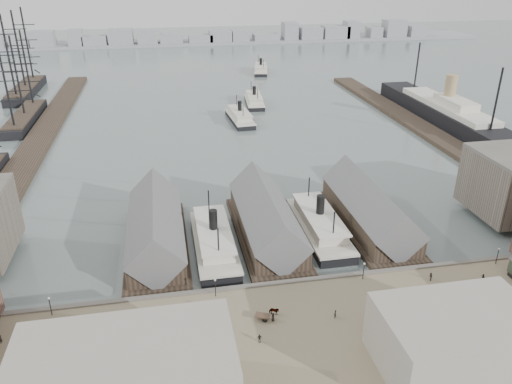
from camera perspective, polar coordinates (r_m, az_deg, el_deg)
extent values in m
plane|color=#576563|center=(107.35, 3.05, -9.55)|extent=(900.00, 900.00, 0.00)
cube|color=#776950|center=(91.49, 6.13, -15.96)|extent=(180.00, 30.00, 2.00)
cube|color=#59544C|center=(102.57, 3.76, -10.63)|extent=(180.00, 1.20, 2.30)
cube|color=#2D231C|center=(200.51, -23.60, 5.38)|extent=(10.00, 220.00, 1.60)
cube|color=#2D231C|center=(210.98, 18.19, 7.13)|extent=(10.00, 180.00, 1.60)
cube|color=#2D231C|center=(118.23, -11.24, -6.18)|extent=(14.00, 42.00, 1.20)
cube|color=#2D231C|center=(117.56, -11.37, -4.63)|extent=(12.00, 36.00, 5.00)
cube|color=#59595B|center=(116.33, -11.47, -3.52)|extent=(12.60, 37.00, 12.60)
cube|color=#2D231C|center=(120.23, 1.26, -5.09)|extent=(14.00, 42.00, 1.20)
cube|color=#2D231C|center=(119.57, 1.17, -3.57)|extent=(12.00, 36.00, 5.00)
cube|color=#59595B|center=(118.35, 1.18, -2.46)|extent=(12.60, 37.00, 12.60)
cube|color=#2D231C|center=(127.60, 12.78, -3.88)|extent=(14.00, 42.00, 1.20)
cube|color=#2D231C|center=(126.98, 12.74, -2.44)|extent=(12.00, 36.00, 5.00)
cube|color=#59595B|center=(125.84, 12.85, -1.38)|extent=(12.60, 37.00, 12.60)
cube|color=gray|center=(86.85, 21.94, -15.42)|extent=(24.00, 16.00, 10.00)
cube|color=gray|center=(75.64, -14.54, -20.20)|extent=(30.00, 16.00, 12.00)
cylinder|color=black|center=(99.79, -22.44, -12.03)|extent=(0.16, 0.16, 3.60)
sphere|color=beige|center=(98.72, -22.62, -11.14)|extent=(0.44, 0.44, 0.44)
cylinder|color=black|center=(97.40, -4.67, -10.91)|extent=(0.16, 0.16, 3.60)
sphere|color=beige|center=(96.30, -4.71, -10.00)|extent=(0.44, 0.44, 0.44)
cylinder|color=black|center=(104.00, 12.18, -8.89)|extent=(0.16, 0.16, 3.60)
sphere|color=beige|center=(102.97, 12.28, -8.01)|extent=(0.44, 0.44, 0.44)
cylinder|color=black|center=(118.08, 25.85, -6.67)|extent=(0.16, 0.16, 3.60)
sphere|color=beige|center=(117.18, 26.03, -5.87)|extent=(0.44, 0.44, 0.44)
cube|color=gray|center=(430.54, -8.11, 16.65)|extent=(500.00, 40.00, 2.00)
cube|color=gray|center=(431.79, -25.22, 15.01)|extent=(14.71, 14.00, 7.23)
cube|color=gray|center=(428.01, -23.21, 15.70)|extent=(17.63, 14.00, 13.23)
cube|color=gray|center=(423.75, -19.87, 16.15)|extent=(10.74, 14.00, 13.58)
cube|color=gray|center=(422.32, -17.93, 16.04)|extent=(18.06, 14.00, 8.64)
cube|color=gray|center=(420.23, -15.17, 16.65)|extent=(18.55, 14.00, 13.29)
cube|color=gray|center=(419.43, -12.30, 16.85)|extent=(15.33, 14.00, 12.47)
cube|color=gray|center=(419.75, -9.66, 16.81)|extent=(17.56, 14.00, 8.72)
cube|color=gray|center=(421.06, -6.35, 16.94)|extent=(18.76, 14.00, 7.63)
cube|color=gray|center=(422.47, -4.12, 17.24)|extent=(17.61, 14.00, 10.35)
cube|color=gray|center=(424.69, -1.85, 17.32)|extent=(13.38, 14.00, 10.30)
cube|color=gray|center=(428.81, 1.13, 17.16)|extent=(20.73, 14.00, 6.75)
cube|color=gray|center=(432.81, 3.87, 17.77)|extent=(11.51, 14.00, 15.57)
cube|color=gray|center=(437.84, 6.23, 17.49)|extent=(18.17, 14.00, 11.26)
cube|color=gray|center=(444.53, 9.04, 17.48)|extent=(21.81, 14.00, 11.83)
cube|color=gray|center=(449.09, 10.81, 17.67)|extent=(11.12, 14.00, 15.50)
cube|color=gray|center=(457.21, 13.31, 17.25)|extent=(10.90, 14.00, 10.29)
cube|color=gray|center=(464.44, 15.50, 17.47)|extent=(17.95, 14.00, 15.72)
cube|color=gray|center=(473.70, 17.75, 17.02)|extent=(14.21, 14.00, 10.51)
cube|color=black|center=(116.17, -4.80, -6.13)|extent=(8.55, 29.93, 1.92)
cube|color=beige|center=(115.47, -4.82, -5.54)|extent=(8.98, 29.93, 0.53)
cube|color=beige|center=(114.72, -4.85, -4.90)|extent=(6.95, 21.38, 2.35)
cube|color=beige|center=(113.99, -4.88, -4.24)|extent=(7.48, 23.51, 0.43)
cylinder|color=black|center=(112.87, -4.92, -3.20)|extent=(1.92, 1.92, 4.81)
cylinder|color=black|center=(121.51, -5.42, -1.19)|extent=(0.32, 0.32, 6.41)
cylinder|color=black|center=(104.61, -4.33, -5.74)|extent=(0.32, 0.32, 6.41)
cube|color=black|center=(123.13, 7.20, -4.33)|extent=(8.68, 30.37, 1.95)
cube|color=beige|center=(122.45, 7.24, -3.75)|extent=(9.11, 30.37, 0.54)
cube|color=beige|center=(121.74, 7.27, -3.13)|extent=(7.05, 21.69, 2.39)
cube|color=beige|center=(121.04, 7.31, -2.49)|extent=(7.59, 23.86, 0.43)
cylinder|color=black|center=(119.97, 7.37, -1.48)|extent=(1.95, 1.95, 4.88)
cylinder|color=black|center=(128.45, 6.06, 0.33)|extent=(0.33, 0.33, 6.51)
cylinder|color=black|center=(111.90, 8.87, -3.75)|extent=(0.33, 0.33, 6.51)
cube|color=black|center=(209.54, -1.85, 8.25)|extent=(8.98, 26.29, 1.66)
cube|color=beige|center=(209.20, -1.85, 8.57)|extent=(9.35, 26.31, 0.46)
cube|color=beige|center=(208.84, -1.86, 8.91)|extent=(7.14, 18.82, 2.03)
cube|color=beige|center=(208.49, -1.86, 9.25)|extent=(7.72, 20.70, 0.37)
cylinder|color=black|center=(207.95, -1.87, 9.79)|extent=(1.66, 1.66, 4.16)
cylinder|color=black|center=(215.95, -2.22, 10.31)|extent=(0.28, 0.28, 5.55)
cylinder|color=black|center=(200.08, -1.49, 9.14)|extent=(0.28, 0.28, 5.55)
cube|color=black|center=(235.90, -0.20, 10.16)|extent=(9.47, 25.87, 1.63)
cube|color=beige|center=(235.61, -0.20, 10.43)|extent=(9.83, 25.90, 0.45)
cube|color=beige|center=(235.29, -0.20, 10.73)|extent=(7.47, 18.54, 1.99)
cube|color=beige|center=(234.99, -0.20, 11.03)|extent=(8.08, 20.38, 0.36)
cylinder|color=black|center=(234.52, -0.20, 11.51)|extent=(1.63, 1.63, 4.07)
cylinder|color=black|center=(242.36, -0.56, 11.90)|extent=(0.27, 0.27, 5.43)
cylinder|color=black|center=(226.79, 0.19, 11.00)|extent=(0.27, 0.27, 5.43)
cube|color=black|center=(307.21, 0.55, 13.62)|extent=(12.21, 26.41, 1.64)
cube|color=beige|center=(306.98, 0.55, 13.83)|extent=(12.57, 26.48, 0.45)
cube|color=beige|center=(306.74, 0.55, 14.07)|extent=(9.42, 19.00, 2.00)
cube|color=beige|center=(306.51, 0.55, 14.30)|extent=(10.23, 20.88, 0.36)
cylinder|color=black|center=(306.15, 0.55, 14.67)|extent=(1.64, 1.64, 4.09)
cylinder|color=black|center=(314.09, 0.25, 14.89)|extent=(0.27, 0.27, 5.46)
cylinder|color=black|center=(298.29, 0.87, 14.36)|extent=(0.27, 0.27, 5.46)
cube|color=black|center=(229.41, -24.86, 7.66)|extent=(8.46, 48.85, 3.38)
cube|color=#2D231C|center=(228.91, -24.95, 8.13)|extent=(7.99, 43.97, 0.56)
cylinder|color=black|center=(209.44, -26.67, 10.75)|extent=(0.75, 0.75, 31.94)
cylinder|color=black|center=(225.63, -25.64, 11.79)|extent=(0.75, 0.75, 31.94)
cylinder|color=black|center=(241.94, -24.74, 12.69)|extent=(0.75, 0.75, 31.94)
cube|color=black|center=(280.02, -24.78, 10.51)|extent=(9.72, 54.02, 3.89)
cube|color=#2D231C|center=(279.56, -24.86, 10.96)|extent=(9.18, 48.61, 0.65)
cylinder|color=black|center=(258.48, -26.44, 13.68)|extent=(0.86, 0.86, 36.73)
cylinder|color=black|center=(276.58, -25.52, 14.43)|extent=(0.86, 0.86, 36.73)
cylinder|color=black|center=(294.78, -24.70, 15.09)|extent=(0.86, 0.86, 36.73)
cube|color=black|center=(221.48, 20.88, 8.17)|extent=(13.54, 98.92, 6.25)
cube|color=beige|center=(220.43, 21.05, 9.21)|extent=(11.45, 57.27, 2.08)
cube|color=beige|center=(215.55, 21.85, 9.47)|extent=(8.33, 20.82, 3.12)
cylinder|color=tan|center=(218.78, 21.34, 11.04)|extent=(4.58, 4.58, 10.41)
imported|color=black|center=(93.69, -23.50, -15.67)|extent=(1.97, 1.88, 1.70)
cube|color=#3F2D21|center=(93.51, -25.10, -16.07)|extent=(2.98, 2.42, 0.25)
cylinder|color=black|center=(93.17, -24.97, -16.49)|extent=(1.04, 0.52, 1.10)
cylinder|color=black|center=(94.27, -25.14, -15.99)|extent=(1.04, 0.52, 1.10)
imported|color=black|center=(93.27, 2.07, -13.46)|extent=(2.07, 1.56, 1.59)
cube|color=#3F2D21|center=(91.98, 0.73, -13.99)|extent=(2.99, 2.44, 0.25)
cylinder|color=black|center=(91.76, 1.00, -14.39)|extent=(1.04, 0.52, 1.10)
cylinder|color=black|center=(92.64, 0.47, -13.94)|extent=(1.04, 0.52, 1.10)
imported|color=black|center=(95.01, 16.88, -13.93)|extent=(1.79, 1.88, 1.48)
cube|color=#3F2D21|center=(94.77, 15.28, -13.70)|extent=(3.00, 2.50, 0.25)
cylinder|color=black|center=(94.43, 15.24, -14.12)|extent=(1.02, 0.56, 1.10)
cylinder|color=black|center=(95.53, 15.27, -13.61)|extent=(1.02, 0.56, 1.10)
imported|color=black|center=(97.55, -27.18, -14.71)|extent=(0.58, 0.70, 1.66)
imported|color=black|center=(90.93, -24.45, -17.28)|extent=(0.97, 1.04, 1.71)
imported|color=black|center=(94.90, -6.01, -12.79)|extent=(1.17, 1.24, 1.69)
imported|color=black|center=(87.67, 0.40, -16.37)|extent=(0.97, 0.44, 1.63)
imported|color=black|center=(91.92, 1.97, -14.08)|extent=(0.88, 0.99, 1.70)
imported|color=black|center=(93.65, 9.03, -13.61)|extent=(0.50, 0.64, 1.63)
imported|color=black|center=(107.84, 19.32, -9.12)|extent=(0.94, 1.03, 1.73)
imported|color=black|center=(96.07, 20.56, -14.00)|extent=(1.20, 0.89, 1.65)
imported|color=black|center=(111.34, 24.51, -8.91)|extent=(0.57, 1.09, 1.77)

